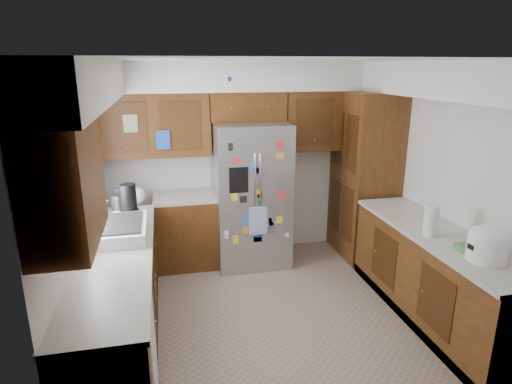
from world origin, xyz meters
TOP-DOWN VIEW (x-y plane):
  - floor at (0.00, 0.00)m, footprint 3.60×3.60m
  - room_shell at (-0.11, 0.36)m, footprint 3.64×3.24m
  - left_counter_run at (-1.36, 0.03)m, footprint 1.36×3.20m
  - right_counter_run at (1.50, -0.47)m, footprint 0.63×2.25m
  - pantry at (1.50, 1.15)m, footprint 0.60×0.90m
  - fridge at (-0.00, 1.20)m, footprint 0.90×0.79m
  - bridge_cabinet at (0.00, 1.43)m, footprint 0.96×0.34m
  - fridge_top_items at (-0.06, 1.37)m, footprint 0.78×0.31m
  - sink_assembly at (-1.50, 0.10)m, footprint 0.52×0.70m
  - left_counter_clutter at (-1.44, 0.82)m, footprint 0.35×0.78m
  - rice_cooker at (1.50, -1.08)m, footprint 0.33×0.32m
  - paper_towel at (1.36, -0.51)m, footprint 0.13×0.13m

SIDE VIEW (x-z plane):
  - floor at x=0.00m, z-range 0.00..0.00m
  - right_counter_run at x=1.50m, z-range -0.04..0.88m
  - left_counter_run at x=-1.36m, z-range -0.03..0.89m
  - fridge at x=0.00m, z-range 0.00..1.80m
  - sink_assembly at x=-1.50m, z-range 0.80..1.17m
  - left_counter_clutter at x=-1.44m, z-range 0.86..1.24m
  - rice_cooker at x=1.50m, z-range 0.93..1.21m
  - paper_towel at x=1.36m, z-range 0.92..1.22m
  - pantry at x=1.50m, z-range 0.00..2.15m
  - room_shell at x=-0.11m, z-range 0.56..3.08m
  - bridge_cabinet at x=0.00m, z-range 1.80..2.15m
  - fridge_top_items at x=-0.06m, z-range 2.13..2.44m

